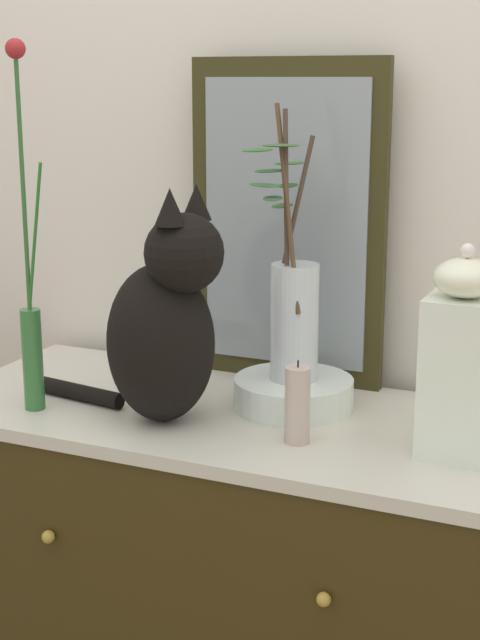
{
  "coord_description": "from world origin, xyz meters",
  "views": [
    {
      "loc": [
        0.69,
        -1.56,
        1.48
      ],
      "look_at": [
        0.0,
        0.0,
        1.05
      ],
      "focal_mm": 53.57,
      "sensor_mm": 36.0,
      "label": 1
    }
  ],
  "objects_px": {
    "mirror_leaning": "(289,224)",
    "jar_lidded_porcelain": "(461,361)",
    "vase_glass_clear": "(293,309)",
    "candle_pillar": "(297,405)",
    "vase_slim_green": "(30,308)",
    "bowl_porcelain": "(294,393)",
    "cat_sitting": "(164,324)",
    "sideboard": "(240,616)"
  },
  "relations": [
    {
      "from": "mirror_leaning",
      "to": "jar_lidded_porcelain",
      "type": "relative_size",
      "value": 1.83
    },
    {
      "from": "vase_glass_clear",
      "to": "mirror_leaning",
      "type": "bearing_deg",
      "value": 114.16
    },
    {
      "from": "mirror_leaning",
      "to": "candle_pillar",
      "type": "bearing_deg",
      "value": -66.09
    },
    {
      "from": "vase_slim_green",
      "to": "bowl_porcelain",
      "type": "relative_size",
      "value": 2.97
    },
    {
      "from": "candle_pillar",
      "to": "cat_sitting",
      "type": "bearing_deg",
      "value": 179.16
    },
    {
      "from": "sideboard",
      "to": "vase_glass_clear",
      "type": "xyz_separation_m",
      "value": [
        0.08,
        0.07,
        0.63
      ]
    },
    {
      "from": "vase_slim_green",
      "to": "vase_glass_clear",
      "type": "xyz_separation_m",
      "value": [
        0.44,
        0.21,
        -0.01
      ]
    },
    {
      "from": "jar_lidded_porcelain",
      "to": "candle_pillar",
      "type": "relative_size",
      "value": 2.43
    },
    {
      "from": "bowl_porcelain",
      "to": "vase_glass_clear",
      "type": "relative_size",
      "value": 0.45
    },
    {
      "from": "mirror_leaning",
      "to": "vase_slim_green",
      "type": "distance_m",
      "value": 0.54
    },
    {
      "from": "bowl_porcelain",
      "to": "vase_glass_clear",
      "type": "distance_m",
      "value": 0.16
    },
    {
      "from": "vase_slim_green",
      "to": "bowl_porcelain",
      "type": "distance_m",
      "value": 0.52
    },
    {
      "from": "sideboard",
      "to": "candle_pillar",
      "type": "height_order",
      "value": "candle_pillar"
    },
    {
      "from": "jar_lidded_porcelain",
      "to": "bowl_porcelain",
      "type": "bearing_deg",
      "value": 161.98
    },
    {
      "from": "cat_sitting",
      "to": "candle_pillar",
      "type": "xyz_separation_m",
      "value": [
        0.26,
        -0.0,
        -0.12
      ]
    },
    {
      "from": "cat_sitting",
      "to": "jar_lidded_porcelain",
      "type": "height_order",
      "value": "cat_sitting"
    },
    {
      "from": "vase_slim_green",
      "to": "vase_glass_clear",
      "type": "bearing_deg",
      "value": 25.12
    },
    {
      "from": "bowl_porcelain",
      "to": "cat_sitting",
      "type": "bearing_deg",
      "value": -138.94
    },
    {
      "from": "sideboard",
      "to": "vase_slim_green",
      "type": "relative_size",
      "value": 1.75
    },
    {
      "from": "mirror_leaning",
      "to": "bowl_porcelain",
      "type": "relative_size",
      "value": 2.86
    },
    {
      "from": "bowl_porcelain",
      "to": "vase_glass_clear",
      "type": "bearing_deg",
      "value": -176.62
    },
    {
      "from": "mirror_leaning",
      "to": "cat_sitting",
      "type": "height_order",
      "value": "mirror_leaning"
    },
    {
      "from": "cat_sitting",
      "to": "vase_slim_green",
      "type": "distance_m",
      "value": 0.26
    },
    {
      "from": "cat_sitting",
      "to": "candle_pillar",
      "type": "bearing_deg",
      "value": -0.84
    },
    {
      "from": "vase_glass_clear",
      "to": "candle_pillar",
      "type": "distance_m",
      "value": 0.22
    },
    {
      "from": "sideboard",
      "to": "vase_glass_clear",
      "type": "height_order",
      "value": "vase_glass_clear"
    },
    {
      "from": "vase_glass_clear",
      "to": "cat_sitting",
      "type": "bearing_deg",
      "value": -138.53
    },
    {
      "from": "cat_sitting",
      "to": "jar_lidded_porcelain",
      "type": "relative_size",
      "value": 1.21
    },
    {
      "from": "sideboard",
      "to": "candle_pillar",
      "type": "bearing_deg",
      "value": -33.14
    },
    {
      "from": "cat_sitting",
      "to": "vase_glass_clear",
      "type": "relative_size",
      "value": 0.85
    },
    {
      "from": "vase_slim_green",
      "to": "vase_glass_clear",
      "type": "distance_m",
      "value": 0.49
    },
    {
      "from": "mirror_leaning",
      "to": "vase_glass_clear",
      "type": "bearing_deg",
      "value": -65.84
    },
    {
      "from": "sideboard",
      "to": "vase_slim_green",
      "type": "height_order",
      "value": "vase_slim_green"
    },
    {
      "from": "mirror_leaning",
      "to": "vase_glass_clear",
      "type": "height_order",
      "value": "mirror_leaning"
    },
    {
      "from": "sideboard",
      "to": "cat_sitting",
      "type": "bearing_deg",
      "value": -138.06
    },
    {
      "from": "cat_sitting",
      "to": "vase_slim_green",
      "type": "xyz_separation_m",
      "value": [
        -0.26,
        -0.04,
        0.01
      ]
    },
    {
      "from": "cat_sitting",
      "to": "vase_slim_green",
      "type": "height_order",
      "value": "vase_slim_green"
    },
    {
      "from": "mirror_leaning",
      "to": "vase_glass_clear",
      "type": "relative_size",
      "value": 1.28
    },
    {
      "from": "mirror_leaning",
      "to": "cat_sitting",
      "type": "bearing_deg",
      "value": -108.73
    },
    {
      "from": "vase_glass_clear",
      "to": "jar_lidded_porcelain",
      "type": "height_order",
      "value": "vase_glass_clear"
    },
    {
      "from": "bowl_porcelain",
      "to": "jar_lidded_porcelain",
      "type": "height_order",
      "value": "jar_lidded_porcelain"
    },
    {
      "from": "bowl_porcelain",
      "to": "jar_lidded_porcelain",
      "type": "xyz_separation_m",
      "value": [
        0.33,
        -0.11,
        0.13
      ]
    }
  ]
}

